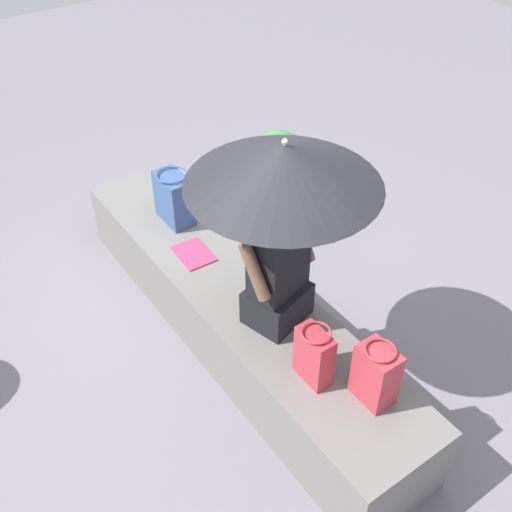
{
  "coord_description": "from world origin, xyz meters",
  "views": [
    {
      "loc": [
        -2.34,
        1.5,
        3.07
      ],
      "look_at": [
        -0.18,
        -0.02,
        0.83
      ],
      "focal_mm": 43.18,
      "sensor_mm": 36.0,
      "label": 1
    }
  ],
  "objects_px": {
    "handbag_black": "(376,374)",
    "tote_bag_canvas": "(174,198)",
    "parasol": "(284,165)",
    "shoulder_bag_spare": "(314,355)",
    "magazine": "(193,254)",
    "planter_near": "(278,172)",
    "person_seated": "(278,266)"
  },
  "relations": [
    {
      "from": "handbag_black",
      "to": "tote_bag_canvas",
      "type": "height_order",
      "value": "tote_bag_canvas"
    },
    {
      "from": "parasol",
      "to": "tote_bag_canvas",
      "type": "xyz_separation_m",
      "value": [
        1.17,
        0.02,
        -0.85
      ]
    },
    {
      "from": "parasol",
      "to": "shoulder_bag_spare",
      "type": "height_order",
      "value": "parasol"
    },
    {
      "from": "handbag_black",
      "to": "shoulder_bag_spare",
      "type": "xyz_separation_m",
      "value": [
        0.27,
        0.17,
        -0.0
      ]
    },
    {
      "from": "magazine",
      "to": "tote_bag_canvas",
      "type": "bearing_deg",
      "value": -11.28
    },
    {
      "from": "magazine",
      "to": "planter_near",
      "type": "xyz_separation_m",
      "value": [
        0.58,
        -1.13,
        -0.08
      ]
    },
    {
      "from": "tote_bag_canvas",
      "to": "magazine",
      "type": "relative_size",
      "value": 1.34
    },
    {
      "from": "parasol",
      "to": "magazine",
      "type": "height_order",
      "value": "parasol"
    },
    {
      "from": "handbag_black",
      "to": "planter_near",
      "type": "height_order",
      "value": "handbag_black"
    },
    {
      "from": "tote_bag_canvas",
      "to": "planter_near",
      "type": "bearing_deg",
      "value": -80.23
    },
    {
      "from": "handbag_black",
      "to": "planter_near",
      "type": "distance_m",
      "value": 2.3
    },
    {
      "from": "magazine",
      "to": "person_seated",
      "type": "bearing_deg",
      "value": -169.49
    },
    {
      "from": "handbag_black",
      "to": "planter_near",
      "type": "relative_size",
      "value": 0.48
    },
    {
      "from": "parasol",
      "to": "handbag_black",
      "type": "xyz_separation_m",
      "value": [
        -0.72,
        -0.05,
        -0.86
      ]
    },
    {
      "from": "person_seated",
      "to": "magazine",
      "type": "distance_m",
      "value": 0.86
    },
    {
      "from": "parasol",
      "to": "planter_near",
      "type": "distance_m",
      "value": 2.02
    },
    {
      "from": "parasol",
      "to": "planter_near",
      "type": "bearing_deg",
      "value": -36.83
    },
    {
      "from": "planter_near",
      "to": "handbag_black",
      "type": "bearing_deg",
      "value": 155.17
    },
    {
      "from": "planter_near",
      "to": "parasol",
      "type": "bearing_deg",
      "value": 143.17
    },
    {
      "from": "tote_bag_canvas",
      "to": "person_seated",
      "type": "bearing_deg",
      "value": -179.47
    },
    {
      "from": "person_seated",
      "to": "magazine",
      "type": "height_order",
      "value": "person_seated"
    },
    {
      "from": "shoulder_bag_spare",
      "to": "parasol",
      "type": "bearing_deg",
      "value": -14.75
    },
    {
      "from": "tote_bag_canvas",
      "to": "magazine",
      "type": "xyz_separation_m",
      "value": [
        -0.4,
        0.1,
        -0.18
      ]
    },
    {
      "from": "shoulder_bag_spare",
      "to": "planter_near",
      "type": "distance_m",
      "value": 2.14
    },
    {
      "from": "tote_bag_canvas",
      "to": "planter_near",
      "type": "distance_m",
      "value": 1.08
    },
    {
      "from": "handbag_black",
      "to": "magazine",
      "type": "height_order",
      "value": "handbag_black"
    },
    {
      "from": "tote_bag_canvas",
      "to": "parasol",
      "type": "bearing_deg",
      "value": -179.09
    },
    {
      "from": "handbag_black",
      "to": "planter_near",
      "type": "bearing_deg",
      "value": -24.83
    },
    {
      "from": "planter_near",
      "to": "magazine",
      "type": "bearing_deg",
      "value": 117.11
    },
    {
      "from": "person_seated",
      "to": "parasol",
      "type": "xyz_separation_m",
      "value": [
        -0.01,
        -0.01,
        0.64
      ]
    },
    {
      "from": "tote_bag_canvas",
      "to": "magazine",
      "type": "distance_m",
      "value": 0.45
    },
    {
      "from": "parasol",
      "to": "handbag_black",
      "type": "relative_size",
      "value": 3.28
    }
  ]
}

